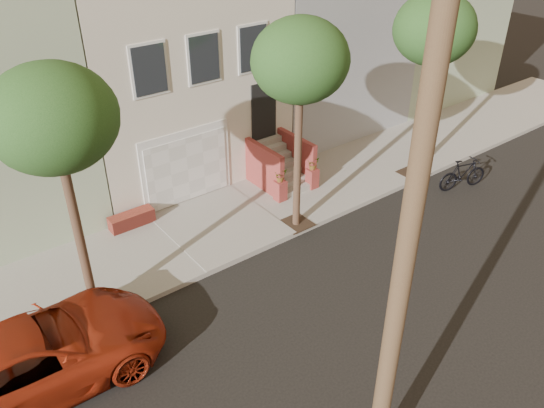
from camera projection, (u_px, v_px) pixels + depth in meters
ground at (363, 308)px, 13.97m from camera, size 90.00×90.00×0.00m
sidewalk at (243, 216)px, 17.56m from camera, size 40.00×3.70×0.15m
house_row at (148, 63)px, 19.65m from camera, size 33.10×11.70×7.00m
tree_left at (53, 120)px, 11.03m from camera, size 2.70×2.57×6.30m
tree_mid at (300, 62)px, 14.39m from camera, size 2.70×2.57×6.30m
tree_right at (434, 30)px, 17.23m from camera, size 2.70×2.57×6.30m
pickup_truck at (34, 358)px, 11.54m from camera, size 5.65×2.66×1.56m
motorcycle at (463, 174)px, 18.95m from camera, size 1.95×1.04×1.13m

